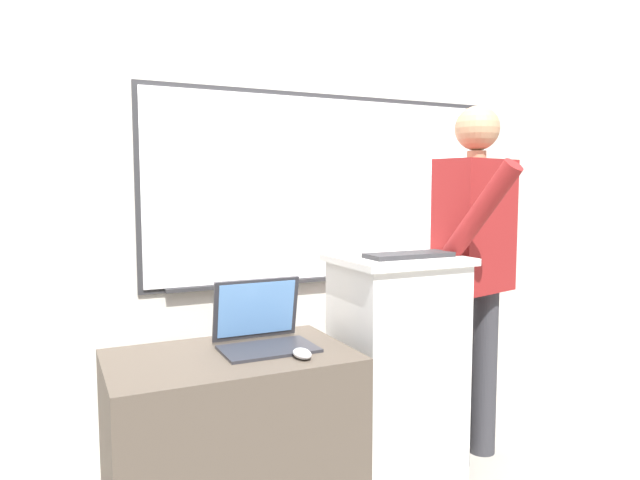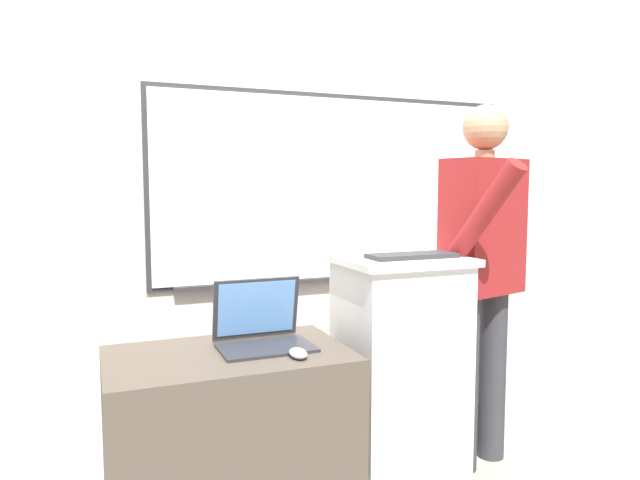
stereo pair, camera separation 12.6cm
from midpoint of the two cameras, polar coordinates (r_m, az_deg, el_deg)
The scene contains 7 objects.
back_wall at distance 3.01m, azimuth -5.80°, elevation 7.16°, with size 6.40×0.17×2.87m.
lectern_podium at distance 2.58m, azimuth 9.36°, elevation -13.10°, with size 0.53×0.45×1.04m.
side_desk at distance 2.28m, azimuth -7.35°, elevation -19.96°, with size 0.88×0.55×0.73m.
person_presenter at distance 2.80m, azimuth 17.22°, elevation -2.09°, with size 0.56×0.61×1.71m.
laptop at distance 2.22m, azimuth -4.34°, elevation -8.43°, with size 0.35×0.28×0.25m.
wireless_keyboard at distance 2.43m, azimuth 10.64°, elevation -1.55°, with size 0.38×0.14×0.02m.
computer_mouse_by_laptop at distance 2.06m, azimuth -0.42°, elevation -11.27°, with size 0.06×0.10×0.03m.
Camera 2 is at (-0.77, -1.72, 1.34)m, focal length 32.00 mm.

